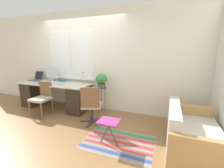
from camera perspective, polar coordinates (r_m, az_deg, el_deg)
name	(u,v)px	position (r m, az deg, el deg)	size (l,w,h in m)	color
ground_plane	(68,116)	(4.07, -16.55, -11.53)	(14.00, 14.00, 0.00)	olive
wall_back_with_window	(82,61)	(4.42, -11.31, 8.76)	(9.00, 0.12, 2.70)	white
desk	(55,94)	(4.62, -20.75, -3.73)	(2.10, 0.74, 0.74)	beige
laptop	(37,78)	(5.19, -26.81, 1.94)	(0.31, 0.35, 0.26)	#4C4C51
monitor	(52,74)	(4.82, -21.93, 3.54)	(0.41, 0.15, 0.40)	silver
keyboard	(44,83)	(4.63, -24.52, 0.44)	(0.32, 0.14, 0.02)	black
mouse	(49,83)	(4.45, -22.73, 0.25)	(0.04, 0.07, 0.03)	black
desk_lamp	(83,75)	(4.05, -10.94, 3.49)	(0.12, 0.12, 0.38)	#BCB299
book_stack	(63,82)	(4.27, -18.22, 0.69)	(0.23, 0.19, 0.13)	white
desk_chair_wooden	(42,97)	(4.23, -25.08, -4.62)	(0.44, 0.45, 0.84)	brown
office_chair_swivel	(92,105)	(3.39, -7.81, -7.76)	(0.56, 0.56, 0.88)	#47474C
couch_loveseat	(191,137)	(2.82, 27.88, -17.50)	(0.78, 1.30, 0.77)	beige
plant_stand	(102,91)	(3.93, -3.99, -2.74)	(0.23, 0.23, 0.70)	#333338
potted_plant	(101,80)	(3.86, -4.05, 1.60)	(0.29, 0.29, 0.36)	#514C47
floor_rug_striped	(119,142)	(2.91, 2.54, -21.18)	(1.27, 0.87, 0.01)	gray
folding_stool	(109,123)	(2.65, -1.25, -14.80)	(0.36, 0.31, 0.46)	#93337A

